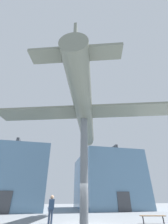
{
  "coord_description": "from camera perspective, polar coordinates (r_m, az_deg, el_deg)",
  "views": [
    {
      "loc": [
        -2.67,
        -12.09,
        1.57
      ],
      "look_at": [
        0.0,
        0.0,
        8.69
      ],
      "focal_mm": 24.0,
      "sensor_mm": 36.0,
      "label": 1
    }
  ],
  "objects": [
    {
      "name": "glass_pavilion_left",
      "position": [
        28.41,
        -23.91,
        -22.31
      ],
      "size": [
        9.26,
        13.32,
        8.98
      ],
      "color": "slate",
      "rests_on": "ground_plane"
    },
    {
      "name": "visitor_person",
      "position": [
        13.09,
        -12.35,
        -31.77
      ],
      "size": [
        0.41,
        0.26,
        1.75
      ],
      "rotation": [
        0.0,
        0.0,
        6.25
      ],
      "color": "#2D3D56",
      "rests_on": "ground_plane"
    },
    {
      "name": "plaza_bench",
      "position": [
        13.77,
        24.67,
        -32.41
      ],
      "size": [
        1.78,
        0.81,
        0.5
      ],
      "rotation": [
        0.0,
        0.0,
        -0.25
      ],
      "color": "#846647",
      "rests_on": "ground_plane"
    },
    {
      "name": "glass_pavilion_right",
      "position": [
        29.77,
        8.17,
        -24.57
      ],
      "size": [
        9.26,
        13.32,
        8.98
      ],
      "color": "slate",
      "rests_on": "ground_plane"
    },
    {
      "name": "suspended_airplane",
      "position": [
        14.38,
        0.03,
        -0.17
      ],
      "size": [
        16.59,
        15.94,
        3.17
      ],
      "rotation": [
        0.0,
        0.0,
        -0.29
      ],
      "color": "slate",
      "rests_on": "support_pylon_central"
    },
    {
      "name": "support_pylon_central",
      "position": [
        12.61,
        0.0,
        -19.07
      ],
      "size": [
        0.6,
        0.6,
        7.88
      ],
      "color": "slate",
      "rests_on": "ground_plane"
    }
  ]
}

